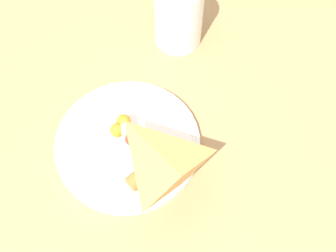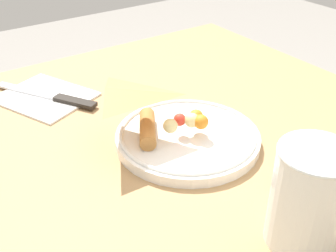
# 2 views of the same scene
# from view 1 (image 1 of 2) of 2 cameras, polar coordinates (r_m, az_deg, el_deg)

# --- Properties ---
(ground_plane) EXTENTS (6.00, 6.00, 0.00)m
(ground_plane) POSITION_cam_1_polar(r_m,az_deg,el_deg) (1.37, -2.83, -12.59)
(ground_plane) COLOR gray
(dining_table) EXTENTS (1.03, 0.73, 0.73)m
(dining_table) POSITION_cam_1_polar(r_m,az_deg,el_deg) (0.80, -4.73, -0.25)
(dining_table) COLOR #A87F51
(dining_table) RESTS_ON ground_plane
(plate_pizza) EXTENTS (0.22, 0.22, 0.05)m
(plate_pizza) POSITION_cam_1_polar(r_m,az_deg,el_deg) (0.64, -5.36, -2.34)
(plate_pizza) COLOR white
(plate_pizza) RESTS_ON dining_table
(milk_glass) EXTENTS (0.08, 0.08, 0.12)m
(milk_glass) POSITION_cam_1_polar(r_m,az_deg,el_deg) (0.73, 1.42, 14.59)
(milk_glass) COLOR white
(milk_glass) RESTS_ON dining_table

